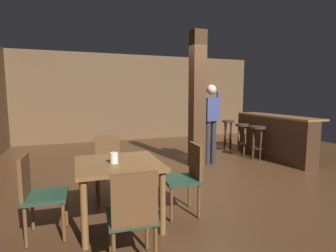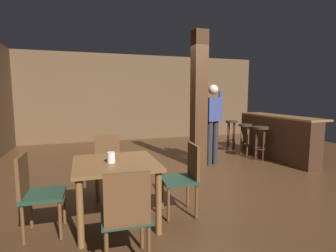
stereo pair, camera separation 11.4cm
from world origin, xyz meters
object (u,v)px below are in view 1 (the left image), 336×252
dining_table (118,172)px  bar_stool_far (228,128)px  bar_counter (273,136)px  chair_east (187,175)px  chair_south (133,214)px  bar_stool_near (257,135)px  chair_north (109,163)px  chair_west (38,192)px  bar_stool_mid (242,132)px  standing_person (211,118)px  napkin_cup (114,158)px

dining_table → bar_stool_far: (3.51, 3.20, -0.03)m
bar_counter → bar_stool_far: bar_counter is taller
chair_east → chair_south: size_ratio=1.00×
bar_stool_far → bar_stool_near: bearing=-89.1°
chair_south → bar_counter: bearing=35.7°
chair_north → chair_west: same height
chair_east → bar_stool_mid: bearing=44.3°
dining_table → bar_stool_near: bar_stool_near is taller
chair_south → standing_person: (2.32, 2.86, 0.50)m
chair_north → bar_stool_mid: bearing=25.3°
napkin_cup → bar_stool_far: (3.56, 3.24, -0.22)m
bar_stool_mid → bar_stool_far: 0.64m
chair_west → bar_stool_near: (4.38, 2.02, 0.08)m
chair_east → chair_south: bearing=-136.1°
chair_west → bar_stool_near: 4.82m
chair_west → standing_person: (3.15, 2.03, 0.50)m
dining_table → standing_person: (2.30, 1.99, 0.38)m
napkin_cup → standing_person: 3.11m
chair_south → standing_person: standing_person is taller
chair_east → chair_north: 1.27m
chair_north → standing_person: size_ratio=0.52×
bar_stool_near → chair_east: bearing=-142.9°
bar_stool_far → chair_north: bearing=-146.9°
chair_east → chair_west: same height
chair_west → bar_counter: size_ratio=0.39×
bar_stool_mid → napkin_cup: bearing=-143.8°
bar_stool_near → bar_counter: bearing=3.1°
chair_west → bar_stool_near: bearing=24.8°
standing_person → bar_stool_near: (1.23, -0.00, -0.41)m
dining_table → chair_east: chair_east is taller
bar_stool_mid → dining_table: bearing=-143.8°
chair_north → bar_stool_mid: (3.51, 1.66, 0.07)m
chair_south → chair_north: (0.01, 1.77, 0.00)m
chair_south → bar_stool_near: bearing=38.9°
standing_person → bar_stool_near: standing_person is taller
chair_west → bar_counter: bearing=23.0°
napkin_cup → bar_counter: 4.54m
dining_table → bar_stool_far: bearing=42.4°
chair_east → bar_stool_mid: 3.71m
chair_east → chair_south: same height
chair_south → chair_north: same height
standing_person → dining_table: bearing=-139.1°
chair_north → bar_stool_near: size_ratio=1.14×
bar_counter → standing_person: bearing=-179.2°
standing_person → napkin_cup: bearing=-139.1°
napkin_cup → chair_east: bearing=0.7°
chair_south → bar_stool_near: chair_south is taller
chair_north → bar_stool_near: 3.70m
chair_west → chair_south: bearing=-45.2°
chair_west → bar_stool_mid: bearing=30.8°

